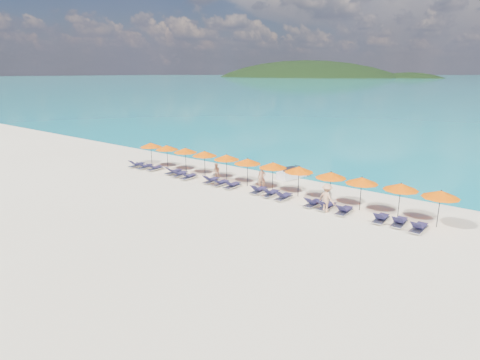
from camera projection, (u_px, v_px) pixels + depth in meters
The scene contains 37 objects.
ground at pixel (212, 206), 26.92m from camera, with size 1400.00×1400.00×0.00m, color beige.
headland_main at pixel (303, 102), 625.22m from camera, with size 374.00×242.00×126.50m.
headland_small at pixel (406, 104), 549.79m from camera, with size 162.00×126.00×85.50m.
jetski at pixel (292, 174), 33.91m from camera, with size 1.55×2.89×0.98m.
beachgoer_a at pixel (262, 178), 30.79m from camera, with size 0.62×0.41×1.70m, color tan.
beachgoer_b at pixel (216, 172), 33.13m from camera, with size 0.71×0.41×1.46m, color tan.
beachgoer_c at pixel (327, 198), 25.63m from camera, with size 1.21×0.56×1.88m, color tan.
umbrella_0 at pixel (151, 145), 38.04m from camera, with size 2.10×2.10×2.28m.
umbrella_1 at pixel (167, 148), 36.74m from camera, with size 2.10×2.10×2.28m.
umbrella_2 at pixel (185, 150), 35.49m from camera, with size 2.10×2.10×2.28m.
umbrella_3 at pixel (205, 154), 34.06m from camera, with size 2.10×2.10×2.28m.
umbrella_4 at pixel (227, 157), 32.61m from camera, with size 2.10×2.10×2.28m.
umbrella_5 at pixel (247, 161), 31.15m from camera, with size 2.10×2.10×2.28m.
umbrella_6 at pixel (273, 165), 29.84m from camera, with size 2.10×2.10×2.28m.
umbrella_7 at pixel (299, 169), 28.56m from camera, with size 2.10×2.10×2.28m.
umbrella_8 at pixel (331, 175), 27.01m from camera, with size 2.10×2.10×2.28m.
umbrella_9 at pixel (362, 180), 25.66m from camera, with size 2.10×2.10×2.28m.
umbrella_10 at pixel (401, 187), 24.26m from camera, with size 2.10×2.10×2.28m.
umbrella_11 at pixel (441, 194), 22.80m from camera, with size 2.10×2.10×2.28m.
lounger_0 at pixel (137, 165), 37.94m from camera, with size 0.73×1.74×0.66m.
lounger_1 at pixel (145, 166), 37.22m from camera, with size 0.63×1.70×0.66m.
lounger_2 at pixel (155, 168), 36.62m from camera, with size 0.70×1.73×0.66m.
lounger_3 at pixel (174, 172), 35.31m from camera, with size 0.77×1.75×0.66m.
lounger_4 at pixel (179, 174), 34.52m from camera, with size 0.69×1.72×0.66m.
lounger_5 at pixel (188, 176), 33.69m from camera, with size 0.69×1.72×0.66m.
lounger_6 at pixel (211, 180), 32.51m from camera, with size 0.71×1.73×0.66m.
lounger_7 at pixel (220, 183), 31.75m from camera, with size 0.69×1.73×0.66m.
lounger_8 at pixel (232, 185), 31.08m from camera, with size 0.68×1.72×0.66m.
lounger_9 at pixel (258, 190), 29.80m from camera, with size 0.71×1.73×0.66m.
lounger_10 at pixel (270, 193), 29.05m from camera, with size 0.63×1.70×0.66m.
lounger_11 at pixel (283, 197), 28.25m from camera, with size 0.66×1.71×0.66m.
lounger_12 at pixel (313, 203), 26.87m from camera, with size 0.71×1.73×0.66m.
lounger_13 at pixel (326, 206), 26.28m from camera, with size 0.76×1.75×0.66m.
lounger_14 at pixel (344, 210), 25.44m from camera, with size 0.66×1.72×0.66m.
lounger_15 at pixel (381, 218), 24.08m from camera, with size 0.70×1.73×0.66m.
lounger_16 at pixel (399, 222), 23.50m from camera, with size 0.70×1.73×0.66m.
lounger_17 at pixel (419, 227), 22.66m from camera, with size 0.69×1.72×0.66m.
Camera 1 is at (17.28, -18.86, 8.76)m, focal length 30.00 mm.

